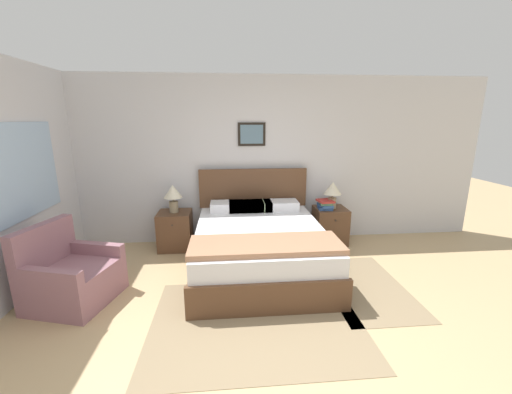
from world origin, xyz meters
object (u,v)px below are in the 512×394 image
Objects in this scene: nightstand_near_window at (175,230)px; nightstand_by_door at (330,225)px; table_lamp_by_door at (333,191)px; bed at (259,245)px; table_lamp_near_window at (173,194)px; armchair at (70,277)px.

nightstand_by_door is at bearing 0.00° from nightstand_near_window.
nightstand_by_door is 0.57m from table_lamp_by_door.
bed is 1.45m from nightstand_near_window.
table_lamp_by_door is (2.44, 0.00, 0.00)m from table_lamp_near_window.
table_lamp_by_door reaches higher than nightstand_near_window.
table_lamp_near_window is 1.00× the size of table_lamp_by_door.
nightstand_by_door is at bearing -0.04° from table_lamp_near_window.
armchair is 1.65× the size of nightstand_by_door.
table_lamp_by_door reaches higher than armchair.
table_lamp_by_door is (2.44, 0.00, 0.57)m from nightstand_near_window.
armchair is 3.61m from nightstand_by_door.
nightstand_near_window is at bearing 180.00° from nightstand_by_door.
bed is at bearing -32.89° from table_lamp_near_window.
table_lamp_near_window reaches higher than armchair.
table_lamp_by_door is (1.23, 0.79, 0.53)m from bed.
table_lamp_near_window reaches higher than nightstand_near_window.
nightstand_near_window is 1.00× the size of nightstand_by_door.
bed is 4.98× the size of table_lamp_near_window.
bed is 3.62× the size of nightstand_by_door.
armchair is at bearing -123.29° from table_lamp_near_window.
nightstand_near_window is 2.43m from nightstand_by_door.
table_lamp_by_door is at bearing 0.00° from table_lamp_near_window.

